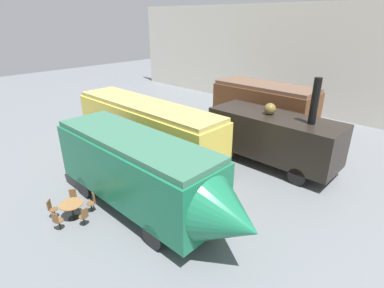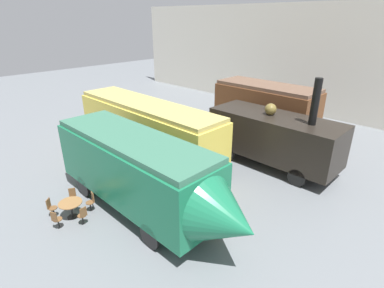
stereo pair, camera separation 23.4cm
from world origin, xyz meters
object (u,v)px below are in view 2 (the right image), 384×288
(passenger_coach_wooden, at_px, (266,106))
(cafe_table_near, at_px, (71,205))
(visitor_person, at_px, (175,180))
(streamlined_locomotive, at_px, (145,173))
(steam_locomotive, at_px, (274,136))
(cafe_chair_0, at_px, (91,201))
(passenger_coach_vintage, at_px, (147,125))

(passenger_coach_wooden, height_order, cafe_table_near, passenger_coach_wooden)
(visitor_person, bearing_deg, streamlined_locomotive, -89.96)
(steam_locomotive, bearing_deg, cafe_chair_0, -109.07)
(visitor_person, bearing_deg, cafe_chair_0, -120.88)
(passenger_coach_wooden, xyz_separation_m, cafe_chair_0, (-0.31, -13.39, -1.58))
(cafe_chair_0, bearing_deg, cafe_table_near, 0.00)
(passenger_coach_vintage, height_order, cafe_table_near, passenger_coach_vintage)
(visitor_person, bearing_deg, steam_locomotive, 77.79)
(passenger_coach_vintage, distance_m, visitor_person, 5.06)
(passenger_coach_wooden, height_order, steam_locomotive, steam_locomotive)
(steam_locomotive, distance_m, streamlined_locomotive, 8.02)
(steam_locomotive, height_order, cafe_chair_0, steam_locomotive)
(cafe_table_near, bearing_deg, steam_locomotive, 71.50)
(cafe_table_near, relative_size, cafe_chair_0, 1.11)
(visitor_person, bearing_deg, passenger_coach_vintage, 156.34)
(streamlined_locomotive, bearing_deg, cafe_table_near, -131.11)
(passenger_coach_wooden, bearing_deg, cafe_table_near, -91.95)
(passenger_coach_vintage, relative_size, cafe_chair_0, 12.07)
(steam_locomotive, height_order, cafe_table_near, steam_locomotive)
(steam_locomotive, xyz_separation_m, cafe_table_near, (-3.45, -10.30, -1.18))
(streamlined_locomotive, distance_m, visitor_person, 1.94)
(streamlined_locomotive, xyz_separation_m, cafe_chair_0, (-1.92, -1.56, -1.48))
(passenger_coach_wooden, height_order, streamlined_locomotive, passenger_coach_wooden)
(visitor_person, bearing_deg, cafe_table_near, -117.35)
(steam_locomotive, distance_m, passenger_coach_vintage, 7.27)
(cafe_table_near, height_order, visitor_person, visitor_person)
(passenger_coach_vintage, height_order, visitor_person, passenger_coach_vintage)
(steam_locomotive, height_order, streamlined_locomotive, steam_locomotive)
(steam_locomotive, height_order, visitor_person, steam_locomotive)
(passenger_coach_vintage, relative_size, streamlined_locomotive, 1.03)
(steam_locomotive, distance_m, cafe_chair_0, 10.10)
(passenger_coach_vintage, height_order, cafe_chair_0, passenger_coach_vintage)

